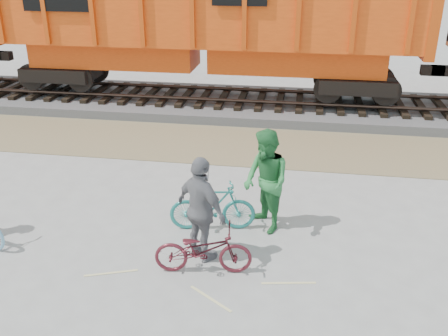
{
  "coord_description": "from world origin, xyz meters",
  "views": [
    {
      "loc": [
        2.02,
        -7.44,
        5.07
      ],
      "look_at": [
        0.58,
        1.5,
        1.07
      ],
      "focal_mm": 40.0,
      "sensor_mm": 36.0,
      "label": 1
    }
  ],
  "objects_px": {
    "bicycle_teal": "(212,206)",
    "bicycle_maroon": "(203,250)",
    "person_woman": "(201,210)",
    "hopper_car_center": "(203,17)",
    "person_man": "(266,182)"
  },
  "relations": [
    {
      "from": "hopper_car_center",
      "to": "person_man",
      "type": "relative_size",
      "value": 6.91
    },
    {
      "from": "bicycle_teal",
      "to": "bicycle_maroon",
      "type": "height_order",
      "value": "bicycle_teal"
    },
    {
      "from": "bicycle_teal",
      "to": "bicycle_maroon",
      "type": "bearing_deg",
      "value": 174.26
    },
    {
      "from": "bicycle_maroon",
      "to": "person_man",
      "type": "distance_m",
      "value": 1.93
    },
    {
      "from": "bicycle_teal",
      "to": "person_woman",
      "type": "xyz_separation_m",
      "value": [
        -0.0,
        -1.01,
        0.46
      ]
    },
    {
      "from": "hopper_car_center",
      "to": "bicycle_teal",
      "type": "xyz_separation_m",
      "value": [
        1.77,
        -8.08,
        -2.51
      ]
    },
    {
      "from": "bicycle_teal",
      "to": "person_man",
      "type": "distance_m",
      "value": 1.14
    },
    {
      "from": "bicycle_teal",
      "to": "hopper_car_center",
      "type": "bearing_deg",
      "value": 2.69
    },
    {
      "from": "bicycle_maroon",
      "to": "person_woman",
      "type": "bearing_deg",
      "value": 6.53
    },
    {
      "from": "bicycle_teal",
      "to": "person_man",
      "type": "relative_size",
      "value": 0.82
    },
    {
      "from": "person_man",
      "to": "person_woman",
      "type": "distance_m",
      "value": 1.57
    },
    {
      "from": "bicycle_maroon",
      "to": "person_woman",
      "type": "height_order",
      "value": "person_woman"
    },
    {
      "from": "bicycle_teal",
      "to": "bicycle_maroon",
      "type": "relative_size",
      "value": 1.01
    },
    {
      "from": "bicycle_maroon",
      "to": "person_man",
      "type": "height_order",
      "value": "person_man"
    },
    {
      "from": "bicycle_maroon",
      "to": "person_man",
      "type": "xyz_separation_m",
      "value": [
        0.9,
        1.61,
        0.58
      ]
    }
  ]
}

